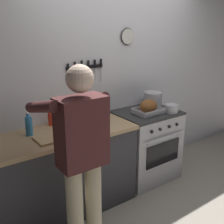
{
  "coord_description": "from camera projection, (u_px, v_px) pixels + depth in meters",
  "views": [
    {
      "loc": [
        -2.03,
        -1.39,
        1.92
      ],
      "look_at": [
        -0.41,
        0.85,
        1.05
      ],
      "focal_mm": 43.81,
      "sensor_mm": 36.0,
      "label": 1
    }
  ],
  "objects": [
    {
      "name": "saucepan",
      "position": [
        172.0,
        108.0,
        3.35
      ],
      "size": [
        0.16,
        0.16,
        0.1
      ],
      "color": "#B7B7BC",
      "rests_on": "stove"
    },
    {
      "name": "bottle_olive_oil",
      "position": [
        101.0,
        105.0,
        3.25
      ],
      "size": [
        0.06,
        0.06,
        0.28
      ],
      "color": "#385623",
      "rests_on": "counter_block"
    },
    {
      "name": "counter_block",
      "position": [
        40.0,
        179.0,
        2.75
      ],
      "size": [
        2.03,
        0.65,
        0.9
      ],
      "color": "#38383D",
      "rests_on": "ground"
    },
    {
      "name": "person_cook",
      "position": [
        81.0,
        153.0,
        2.17
      ],
      "size": [
        0.51,
        0.63,
        1.66
      ],
      "rotation": [
        0.0,
        0.0,
        1.72
      ],
      "color": "#C6B793",
      "rests_on": "ground"
    },
    {
      "name": "roasting_pan",
      "position": [
        148.0,
        107.0,
        3.3
      ],
      "size": [
        0.35,
        0.26,
        0.17
      ],
      "color": "#B7B7BC",
      "rests_on": "stove"
    },
    {
      "name": "bottle_hot_sauce",
      "position": [
        50.0,
        119.0,
        2.91
      ],
      "size": [
        0.05,
        0.05,
        0.18
      ],
      "color": "red",
      "rests_on": "counter_block"
    },
    {
      "name": "bottle_dish_soap",
      "position": [
        29.0,
        126.0,
        2.64
      ],
      "size": [
        0.07,
        0.07,
        0.24
      ],
      "color": "#338CCC",
      "rests_on": "counter_block"
    },
    {
      "name": "wall_back",
      "position": [
        115.0,
        77.0,
        3.44
      ],
      "size": [
        6.0,
        0.13,
        2.6
      ],
      "color": "silver",
      "rests_on": "ground"
    },
    {
      "name": "cutting_board",
      "position": [
        55.0,
        137.0,
        2.59
      ],
      "size": [
        0.36,
        0.24,
        0.02
      ],
      "primitive_type": "cube",
      "color": "tan",
      "rests_on": "counter_block"
    },
    {
      "name": "stock_pot",
      "position": [
        153.0,
        100.0,
        3.55
      ],
      "size": [
        0.23,
        0.23,
        0.2
      ],
      "color": "#B7B7BC",
      "rests_on": "stove"
    },
    {
      "name": "ground_plane",
      "position": [
        193.0,
        223.0,
        2.79
      ],
      "size": [
        8.0,
        8.0,
        0.0
      ],
      "primitive_type": "plane",
      "color": "#A89E8E"
    },
    {
      "name": "stove",
      "position": [
        145.0,
        145.0,
        3.54
      ],
      "size": [
        0.76,
        0.67,
        0.9
      ],
      "color": "#BCBCC1",
      "rests_on": "ground"
    }
  ]
}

